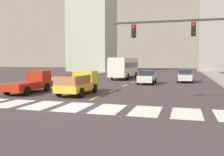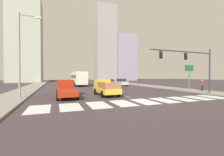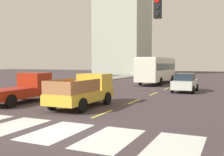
{
  "view_description": "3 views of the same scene",
  "coord_description": "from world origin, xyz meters",
  "px_view_note": "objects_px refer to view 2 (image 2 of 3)",
  "views": [
    {
      "loc": [
        6.64,
        -14.31,
        2.94
      ],
      "look_at": [
        -0.01,
        8.75,
        1.24
      ],
      "focal_mm": 40.08,
      "sensor_mm": 36.0,
      "label": 1
    },
    {
      "loc": [
        -7.93,
        -12.29,
        2.47
      ],
      "look_at": [
        -0.44,
        7.68,
        2.13
      ],
      "focal_mm": 24.23,
      "sensor_mm": 36.0,
      "label": 2
    },
    {
      "loc": [
        6.16,
        -8.45,
        2.67
      ],
      "look_at": [
        -2.31,
        10.33,
        1.5
      ],
      "focal_mm": 42.86,
      "sensor_mm": 36.0,
      "label": 3
    }
  ],
  "objects_px": {
    "streetlight_left": "(21,52)",
    "sedan_far": "(109,83)",
    "pickup_dark": "(66,89)",
    "pedestrian_waiting": "(202,84)",
    "city_bus": "(79,78)",
    "traffic_signal_gantry": "(193,62)",
    "pickup_stakebed": "(105,88)",
    "direction_sign_green": "(189,72)",
    "sedan_near_left": "(121,82)"
  },
  "relations": [
    {
      "from": "direction_sign_green",
      "to": "sedan_near_left",
      "type": "bearing_deg",
      "value": 108.07
    },
    {
      "from": "pickup_stakebed",
      "to": "city_bus",
      "type": "height_order",
      "value": "city_bus"
    },
    {
      "from": "sedan_near_left",
      "to": "traffic_signal_gantry",
      "type": "distance_m",
      "value": 19.09
    },
    {
      "from": "pickup_stakebed",
      "to": "city_bus",
      "type": "relative_size",
      "value": 0.48
    },
    {
      "from": "pickup_stakebed",
      "to": "pickup_dark",
      "type": "bearing_deg",
      "value": -174.02
    },
    {
      "from": "sedan_far",
      "to": "traffic_signal_gantry",
      "type": "bearing_deg",
      "value": -69.06
    },
    {
      "from": "city_bus",
      "to": "direction_sign_green",
      "type": "xyz_separation_m",
      "value": [
        14.36,
        -19.51,
        1.08
      ]
    },
    {
      "from": "city_bus",
      "to": "traffic_signal_gantry",
      "type": "relative_size",
      "value": 1.15
    },
    {
      "from": "city_bus",
      "to": "pedestrian_waiting",
      "type": "bearing_deg",
      "value": -53.65
    },
    {
      "from": "streetlight_left",
      "to": "pickup_stakebed",
      "type": "bearing_deg",
      "value": 0.08
    },
    {
      "from": "sedan_near_left",
      "to": "direction_sign_green",
      "type": "distance_m",
      "value": 16.03
    },
    {
      "from": "pickup_dark",
      "to": "pedestrian_waiting",
      "type": "xyz_separation_m",
      "value": [
        19.65,
        -1.24,
        0.2
      ]
    },
    {
      "from": "city_bus",
      "to": "streetlight_left",
      "type": "xyz_separation_m",
      "value": [
        -8.63,
        -19.33,
        3.02
      ]
    },
    {
      "from": "pickup_dark",
      "to": "sedan_near_left",
      "type": "xyz_separation_m",
      "value": [
        13.58,
        15.2,
        -0.06
      ]
    },
    {
      "from": "traffic_signal_gantry",
      "to": "pedestrian_waiting",
      "type": "xyz_separation_m",
      "value": [
        4.55,
        2.29,
        -3.1
      ]
    },
    {
      "from": "streetlight_left",
      "to": "sedan_far",
      "type": "bearing_deg",
      "value": 39.11
    },
    {
      "from": "pickup_dark",
      "to": "streetlight_left",
      "type": "relative_size",
      "value": 0.58
    },
    {
      "from": "pickup_stakebed",
      "to": "sedan_near_left",
      "type": "height_order",
      "value": "pickup_stakebed"
    },
    {
      "from": "pickup_dark",
      "to": "direction_sign_green",
      "type": "bearing_deg",
      "value": 2.36
    },
    {
      "from": "traffic_signal_gantry",
      "to": "sedan_far",
      "type": "bearing_deg",
      "value": 112.49
    },
    {
      "from": "pickup_stakebed",
      "to": "traffic_signal_gantry",
      "type": "relative_size",
      "value": 0.55
    },
    {
      "from": "pickup_dark",
      "to": "sedan_far",
      "type": "height_order",
      "value": "pickup_dark"
    },
    {
      "from": "sedan_near_left",
      "to": "direction_sign_green",
      "type": "bearing_deg",
      "value": -73.5
    },
    {
      "from": "pickup_stakebed",
      "to": "traffic_signal_gantry",
      "type": "distance_m",
      "value": 11.55
    },
    {
      "from": "pickup_dark",
      "to": "traffic_signal_gantry",
      "type": "distance_m",
      "value": 15.85
    },
    {
      "from": "city_bus",
      "to": "sedan_near_left",
      "type": "relative_size",
      "value": 2.45
    },
    {
      "from": "sedan_far",
      "to": "traffic_signal_gantry",
      "type": "height_order",
      "value": "traffic_signal_gantry"
    },
    {
      "from": "pickup_dark",
      "to": "city_bus",
      "type": "bearing_deg",
      "value": 80.11
    },
    {
      "from": "pickup_dark",
      "to": "city_bus",
      "type": "xyz_separation_m",
      "value": [
        4.14,
        19.61,
        1.03
      ]
    },
    {
      "from": "sedan_near_left",
      "to": "sedan_far",
      "type": "xyz_separation_m",
      "value": [
        -4.59,
        -3.97,
        0.0
      ]
    },
    {
      "from": "streetlight_left",
      "to": "pedestrian_waiting",
      "type": "height_order",
      "value": "streetlight_left"
    },
    {
      "from": "sedan_far",
      "to": "pedestrian_waiting",
      "type": "bearing_deg",
      "value": -51.02
    },
    {
      "from": "pickup_stakebed",
      "to": "pedestrian_waiting",
      "type": "height_order",
      "value": "pickup_stakebed"
    },
    {
      "from": "sedan_far",
      "to": "pickup_dark",
      "type": "bearing_deg",
      "value": -130.21
    },
    {
      "from": "direction_sign_green",
      "to": "streetlight_left",
      "type": "distance_m",
      "value": 23.08
    },
    {
      "from": "pickup_dark",
      "to": "sedan_near_left",
      "type": "bearing_deg",
      "value": 50.27
    },
    {
      "from": "sedan_near_left",
      "to": "direction_sign_green",
      "type": "relative_size",
      "value": 1.05
    },
    {
      "from": "city_bus",
      "to": "direction_sign_green",
      "type": "height_order",
      "value": "direction_sign_green"
    },
    {
      "from": "sedan_far",
      "to": "traffic_signal_gantry",
      "type": "xyz_separation_m",
      "value": [
        6.11,
        -14.76,
        3.36
      ]
    },
    {
      "from": "sedan_near_left",
      "to": "sedan_far",
      "type": "height_order",
      "value": "same"
    },
    {
      "from": "direction_sign_green",
      "to": "pedestrian_waiting",
      "type": "bearing_deg",
      "value": -49.46
    },
    {
      "from": "city_bus",
      "to": "pedestrian_waiting",
      "type": "distance_m",
      "value": 26.0
    },
    {
      "from": "traffic_signal_gantry",
      "to": "direction_sign_green",
      "type": "bearing_deg",
      "value": 46.82
    },
    {
      "from": "city_bus",
      "to": "sedan_near_left",
      "type": "xyz_separation_m",
      "value": [
        9.44,
        -4.41,
        -1.09
      ]
    },
    {
      "from": "city_bus",
      "to": "streetlight_left",
      "type": "distance_m",
      "value": 21.39
    },
    {
      "from": "pickup_dark",
      "to": "pedestrian_waiting",
      "type": "relative_size",
      "value": 3.17
    },
    {
      "from": "pickup_stakebed",
      "to": "sedan_far",
      "type": "distance_m",
      "value": 11.76
    },
    {
      "from": "pickup_dark",
      "to": "pedestrian_waiting",
      "type": "bearing_deg",
      "value": -1.57
    },
    {
      "from": "direction_sign_green",
      "to": "pickup_stakebed",
      "type": "bearing_deg",
      "value": 179.23
    },
    {
      "from": "city_bus",
      "to": "direction_sign_green",
      "type": "bearing_deg",
      "value": -53.93
    }
  ]
}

